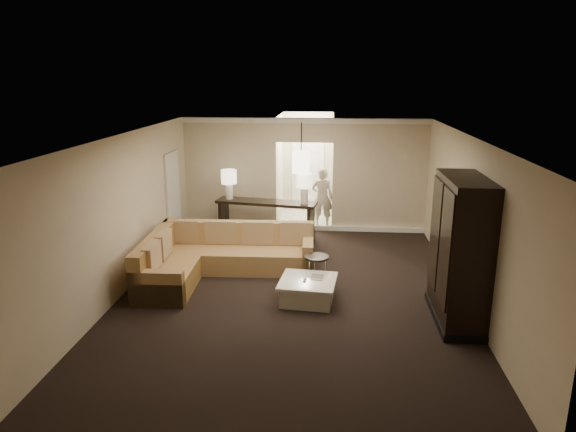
# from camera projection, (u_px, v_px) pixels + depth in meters

# --- Properties ---
(ground) EXTENTS (8.00, 8.00, 0.00)m
(ground) POSITION_uv_depth(u_px,v_px,m) (291.00, 293.00, 9.21)
(ground) COLOR black
(ground) RESTS_ON ground
(wall_back) EXTENTS (6.00, 0.04, 2.80)m
(wall_back) POSITION_uv_depth(u_px,v_px,m) (304.00, 175.00, 12.68)
(wall_back) COLOR #C2B693
(wall_back) RESTS_ON ground
(wall_front) EXTENTS (6.00, 0.04, 2.80)m
(wall_front) POSITION_uv_depth(u_px,v_px,m) (259.00, 329.00, 5.00)
(wall_front) COLOR #C2B693
(wall_front) RESTS_ON ground
(wall_left) EXTENTS (0.04, 8.00, 2.80)m
(wall_left) POSITION_uv_depth(u_px,v_px,m) (123.00, 215.00, 9.09)
(wall_left) COLOR #C2B693
(wall_left) RESTS_ON ground
(wall_right) EXTENTS (0.04, 8.00, 2.80)m
(wall_right) POSITION_uv_depth(u_px,v_px,m) (470.00, 223.00, 8.59)
(wall_right) COLOR #C2B693
(wall_right) RESTS_ON ground
(ceiling) EXTENTS (6.00, 8.00, 0.02)m
(ceiling) POSITION_uv_depth(u_px,v_px,m) (292.00, 137.00, 8.47)
(ceiling) COLOR silver
(ceiling) RESTS_ON wall_back
(crown_molding) EXTENTS (6.00, 0.10, 0.12)m
(crown_molding) POSITION_uv_depth(u_px,v_px,m) (305.00, 121.00, 12.28)
(crown_molding) COLOR white
(crown_molding) RESTS_ON wall_back
(baseboard) EXTENTS (6.00, 0.10, 0.12)m
(baseboard) POSITION_uv_depth(u_px,v_px,m) (304.00, 227.00, 12.99)
(baseboard) COLOR white
(baseboard) RESTS_ON ground
(side_door) EXTENTS (0.05, 0.90, 2.10)m
(side_door) POSITION_uv_depth(u_px,v_px,m) (173.00, 198.00, 11.87)
(side_door) COLOR silver
(side_door) RESTS_ON ground
(foyer) EXTENTS (1.44, 2.02, 2.80)m
(foyer) POSITION_uv_depth(u_px,v_px,m) (307.00, 169.00, 14.00)
(foyer) COLOR white
(foyer) RESTS_ON ground
(sectional_sofa) EXTENTS (3.12, 2.47, 0.92)m
(sectional_sofa) POSITION_uv_depth(u_px,v_px,m) (215.00, 257.00, 9.98)
(sectional_sofa) COLOR brown
(sectional_sofa) RESTS_ON ground
(coffee_table) EXTENTS (1.04, 1.04, 0.40)m
(coffee_table) POSITION_uv_depth(u_px,v_px,m) (308.00, 290.00, 8.88)
(coffee_table) COLOR silver
(coffee_table) RESTS_ON ground
(console_table) EXTENTS (2.44, 0.93, 0.92)m
(console_table) POSITION_uv_depth(u_px,v_px,m) (266.00, 216.00, 12.18)
(console_table) COLOR black
(console_table) RESTS_ON ground
(armoire) EXTENTS (0.69, 1.61, 2.31)m
(armoire) POSITION_uv_depth(u_px,v_px,m) (460.00, 254.00, 7.96)
(armoire) COLOR black
(armoire) RESTS_ON ground
(drink_table) EXTENTS (0.45, 0.45, 0.56)m
(drink_table) POSITION_uv_depth(u_px,v_px,m) (317.00, 264.00, 9.50)
(drink_table) COLOR black
(drink_table) RESTS_ON ground
(table_lamp_left) EXTENTS (0.37, 0.37, 0.70)m
(table_lamp_left) POSITION_uv_depth(u_px,v_px,m) (229.00, 180.00, 12.18)
(table_lamp_left) COLOR white
(table_lamp_left) RESTS_ON console_table
(table_lamp_right) EXTENTS (0.37, 0.37, 0.70)m
(table_lamp_right) POSITION_uv_depth(u_px,v_px,m) (304.00, 184.00, 11.74)
(table_lamp_right) COLOR white
(table_lamp_right) RESTS_ON console_table
(pendant_light) EXTENTS (0.38, 0.38, 1.09)m
(pendant_light) POSITION_uv_depth(u_px,v_px,m) (301.00, 161.00, 11.29)
(pendant_light) COLOR black
(pendant_light) RESTS_ON ceiling
(person) EXTENTS (0.64, 0.45, 1.70)m
(person) POSITION_uv_depth(u_px,v_px,m) (322.00, 194.00, 13.08)
(person) COLOR beige
(person) RESTS_ON ground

